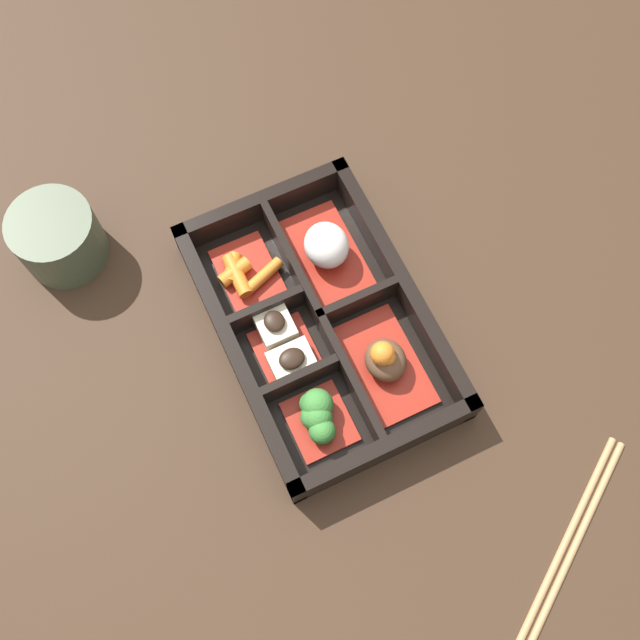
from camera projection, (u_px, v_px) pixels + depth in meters
ground_plane at (320, 329)px, 0.77m from camera, size 3.00×3.00×0.00m
bento_base at (320, 327)px, 0.77m from camera, size 0.30×0.20×0.01m
bento_rim at (318, 322)px, 0.75m from camera, size 0.30×0.20×0.05m
bowl_rice at (326, 248)px, 0.77m from camera, size 0.11×0.07×0.05m
bowl_stew at (385, 361)px, 0.73m from camera, size 0.11×0.07×0.05m
bowl_carrots at (244, 274)px, 0.77m from camera, size 0.08×0.07×0.02m
bowl_tofu at (284, 344)px, 0.74m from camera, size 0.08×0.06×0.03m
bowl_greens at (317, 415)px, 0.71m from camera, size 0.07×0.06×0.04m
tea_cup at (58, 237)px, 0.77m from camera, size 0.09×0.09×0.07m
chopsticks at (570, 548)px, 0.69m from camera, size 0.14×0.20×0.01m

